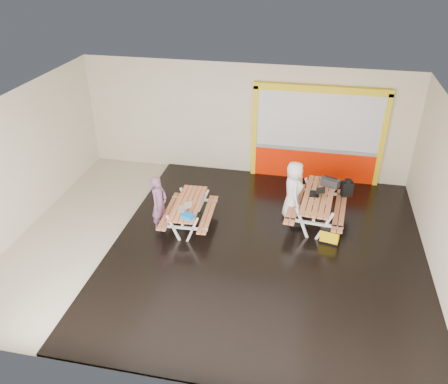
% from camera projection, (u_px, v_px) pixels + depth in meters
% --- Properties ---
extents(room, '(10.02, 8.02, 3.52)m').
position_uv_depth(room, '(216.00, 183.00, 10.32)').
color(room, beige).
rests_on(room, ground).
extents(deck, '(7.50, 7.98, 0.05)m').
position_uv_depth(deck, '(267.00, 250.00, 10.96)').
color(deck, black).
rests_on(deck, room).
extents(kiosk, '(3.88, 0.16, 3.00)m').
position_uv_depth(kiosk, '(317.00, 137.00, 13.42)').
color(kiosk, '#F82000').
rests_on(kiosk, room).
extents(picnic_table_left, '(1.31, 1.87, 0.73)m').
position_uv_depth(picnic_table_left, '(189.00, 208.00, 11.60)').
color(picnic_table_left, '#C8784C').
rests_on(picnic_table_left, deck).
extents(picnic_table_right, '(1.61, 2.23, 0.85)m').
position_uv_depth(picnic_table_right, '(318.00, 202.00, 11.73)').
color(picnic_table_right, '#C8784C').
rests_on(picnic_table_right, deck).
extents(person_left, '(0.46, 0.61, 1.51)m').
position_uv_depth(person_left, '(159.00, 204.00, 11.41)').
color(person_left, '#764A6C').
rests_on(person_left, deck).
extents(person_right, '(0.65, 0.87, 1.62)m').
position_uv_depth(person_right, '(293.00, 190.00, 11.77)').
color(person_right, white).
rests_on(person_right, deck).
extents(laptop_left, '(0.39, 0.36, 0.15)m').
position_uv_depth(laptop_left, '(185.00, 208.00, 11.23)').
color(laptop_left, silver).
rests_on(laptop_left, picnic_table_left).
extents(laptop_right, '(0.40, 0.35, 0.16)m').
position_uv_depth(laptop_right, '(317.00, 193.00, 11.64)').
color(laptop_right, black).
rests_on(laptop_right, picnic_table_right).
extents(blue_pouch, '(0.34, 0.29, 0.08)m').
position_uv_depth(blue_pouch, '(188.00, 216.00, 10.90)').
color(blue_pouch, blue).
rests_on(blue_pouch, picnic_table_left).
extents(toolbox, '(0.53, 0.40, 0.27)m').
position_uv_depth(toolbox, '(330.00, 182.00, 12.00)').
color(toolbox, black).
rests_on(toolbox, picnic_table_right).
extents(backpack, '(0.33, 0.25, 0.49)m').
position_uv_depth(backpack, '(347.00, 188.00, 12.11)').
color(backpack, black).
rests_on(backpack, picnic_table_right).
extents(dark_case, '(0.51, 0.44, 0.16)m').
position_uv_depth(dark_case, '(299.00, 221.00, 11.88)').
color(dark_case, black).
rests_on(dark_case, deck).
extents(fluke_bag, '(0.52, 0.39, 0.40)m').
position_uv_depth(fluke_bag, '(330.00, 235.00, 11.13)').
color(fluke_bag, black).
rests_on(fluke_bag, deck).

